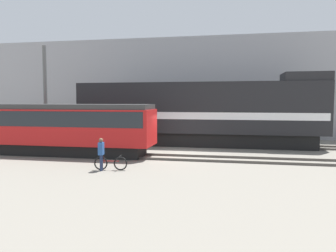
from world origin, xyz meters
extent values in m
plane|color=slate|center=(0.00, 0.00, 0.00)|extent=(120.00, 120.00, 0.00)
cube|color=#47423D|center=(0.00, -2.30, 0.07)|extent=(60.00, 0.07, 0.14)
cube|color=#47423D|center=(0.00, -0.86, 0.07)|extent=(60.00, 0.07, 0.14)
cube|color=#47423D|center=(0.00, 3.54, 0.07)|extent=(60.00, 0.07, 0.14)
cube|color=#47423D|center=(0.00, 4.97, 0.07)|extent=(60.00, 0.07, 0.14)
cube|color=#99999E|center=(0.00, 12.44, 4.53)|extent=(43.48, 6.00, 9.07)
cube|color=black|center=(0.68, 4.25, 0.50)|extent=(16.47, 2.55, 1.00)
cube|color=black|center=(0.68, 4.25, 2.82)|extent=(17.90, 3.00, 3.65)
cube|color=white|center=(0.68, 4.25, 2.28)|extent=(17.54, 3.04, 0.50)
cube|color=black|center=(8.13, 4.25, 4.95)|extent=(3.00, 2.85, 0.60)
cube|color=black|center=(-6.39, -1.58, 0.35)|extent=(8.86, 2.00, 0.70)
cube|color=red|center=(-6.39, -1.58, 1.76)|extent=(10.07, 2.50, 2.12)
cube|color=#1E2328|center=(-6.39, -1.58, 2.27)|extent=(9.67, 2.54, 0.90)
cube|color=#333333|center=(-6.39, -1.58, 2.97)|extent=(9.87, 2.38, 0.30)
torus|color=black|center=(-2.01, -5.25, 0.33)|extent=(0.66, 0.15, 0.66)
torus|color=black|center=(-2.96, -5.37, 0.33)|extent=(0.66, 0.15, 0.66)
cylinder|color=#B21E1E|center=(-2.49, -5.31, 0.45)|extent=(0.81, 0.14, 0.04)
cylinder|color=#B21E1E|center=(-2.81, -5.35, 0.48)|extent=(0.03, 0.03, 0.30)
cylinder|color=#262626|center=(-2.01, -5.25, 0.71)|extent=(0.08, 0.44, 0.02)
cylinder|color=#232D4C|center=(-2.89, -5.43, 0.38)|extent=(0.11, 0.11, 0.77)
cylinder|color=#232D4C|center=(-2.87, -5.59, 0.38)|extent=(0.11, 0.11, 0.77)
cube|color=#264C8C|center=(-2.88, -5.51, 1.07)|extent=(0.26, 0.39, 0.59)
sphere|color=brown|center=(-2.88, -5.51, 1.47)|extent=(0.21, 0.21, 0.21)
cylinder|color=#595959|center=(-9.93, 1.34, 3.61)|extent=(0.27, 0.27, 7.22)
camera|label=1|loc=(3.22, -19.99, 3.34)|focal=35.00mm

